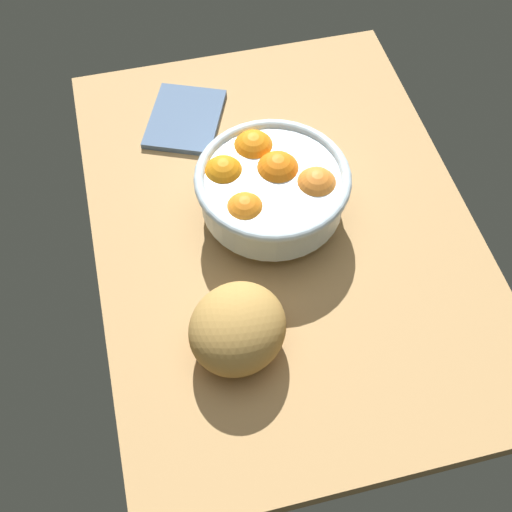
# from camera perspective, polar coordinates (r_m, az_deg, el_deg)

# --- Properties ---
(ground_plane) EXTENTS (0.83, 0.59, 0.03)m
(ground_plane) POSITION_cam_1_polar(r_m,az_deg,el_deg) (1.06, 2.30, 2.37)
(ground_plane) COLOR tan
(fruit_bowl) EXTENTS (0.23, 0.23, 0.11)m
(fruit_bowl) POSITION_cam_1_polar(r_m,az_deg,el_deg) (1.01, 1.24, 6.01)
(fruit_bowl) COLOR silver
(fruit_bowl) RESTS_ON ground
(bread_loaf) EXTENTS (0.19, 0.19, 0.10)m
(bread_loaf) POSITION_cam_1_polar(r_m,az_deg,el_deg) (0.89, -1.60, -6.24)
(bread_loaf) COLOR #AF8442
(bread_loaf) RESTS_ON ground
(napkin_folded) EXTENTS (0.19, 0.17, 0.01)m
(napkin_folded) POSITION_cam_1_polar(r_m,az_deg,el_deg) (1.19, -6.11, 11.66)
(napkin_folded) COLOR slate
(napkin_folded) RESTS_ON ground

